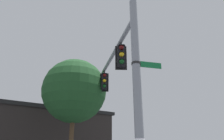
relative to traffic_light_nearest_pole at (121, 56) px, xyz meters
The scene contains 6 objects.
signal_pole 2.89m from the traffic_light_nearest_pole, 101.39° to the left, with size 0.29×0.29×7.84m, color gray.
mast_arm 1.51m from the traffic_light_nearest_pole, 78.93° to the right, with size 0.20×0.20×6.12m, color gray.
traffic_light_nearest_pole is the anchor object (origin of this frame).
traffic_light_mid_inner 3.79m from the traffic_light_nearest_pole, 78.74° to the right, with size 0.54×0.49×1.31m.
street_name_sign 2.13m from the traffic_light_nearest_pole, 108.55° to the left, with size 1.14×0.38×0.22m.
tree_by_storefront 5.61m from the traffic_light_nearest_pole, 60.78° to the right, with size 4.28×4.28×8.03m.
Camera 1 is at (1.17, 6.56, 2.17)m, focal length 32.21 mm.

